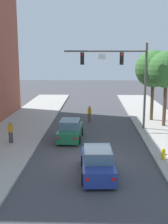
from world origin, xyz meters
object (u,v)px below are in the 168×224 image
at_px(car_lead_green, 70,130).
at_px(car_following_blue, 98,163).
at_px(fire_hydrant, 163,154).
at_px(street_tree_third, 154,69).
at_px(street_tree_second, 167,70).
at_px(traffic_signal_mast, 122,70).
at_px(pedestrian_sidewalk_left_walker, 11,131).
at_px(pedestrian_crossing_road, 89,113).

bearing_deg(car_lead_green, car_following_blue, -73.27).
distance_m(car_following_blue, fire_hydrant, 4.75).
distance_m(car_lead_green, car_following_blue, 7.28).
bearing_deg(street_tree_third, car_following_blue, -112.52).
bearing_deg(street_tree_second, car_lead_green, -153.65).
height_order(traffic_signal_mast, pedestrian_sidewalk_left_walker, traffic_signal_mast).
xyz_separation_m(traffic_signal_mast, fire_hydrant, (1.96, -7.82, -4.86)).
bearing_deg(pedestrian_crossing_road, traffic_signal_mast, -44.78).
xyz_separation_m(traffic_signal_mast, car_following_blue, (-2.21, -10.07, -4.65)).
height_order(car_lead_green, fire_hydrant, car_lead_green).
bearing_deg(fire_hydrant, pedestrian_crossing_road, 114.35).
relative_size(car_following_blue, pedestrian_crossing_road, 2.63).
distance_m(car_lead_green, street_tree_second, 10.43).
bearing_deg(street_tree_second, traffic_signal_mast, -165.49).
bearing_deg(street_tree_second, pedestrian_crossing_road, 165.58).
relative_size(pedestrian_crossing_road, street_tree_second, 0.24).
bearing_deg(car_following_blue, street_tree_second, 60.50).
xyz_separation_m(car_lead_green, pedestrian_sidewalk_left_walker, (-4.31, -1.67, 0.34)).
distance_m(traffic_signal_mast, pedestrian_sidewalk_left_walker, 10.75).
xyz_separation_m(fire_hydrant, street_tree_second, (2.13, 8.87, 4.81)).
relative_size(pedestrian_crossing_road, fire_hydrant, 2.28).
relative_size(traffic_signal_mast, pedestrian_sidewalk_left_walker, 4.57).
xyz_separation_m(car_lead_green, fire_hydrant, (6.27, -4.72, -0.22)).
bearing_deg(street_tree_third, pedestrian_sidewalk_left_walker, -145.51).
distance_m(traffic_signal_mast, pedestrian_crossing_road, 6.01).
relative_size(street_tree_second, street_tree_third, 0.98).
bearing_deg(pedestrian_crossing_road, pedestrian_sidewalk_left_walker, -127.09).
bearing_deg(pedestrian_sidewalk_left_walker, traffic_signal_mast, 28.95).
bearing_deg(car_following_blue, pedestrian_sidewalk_left_walker, 140.39).
xyz_separation_m(car_following_blue, street_tree_second, (6.30, 11.13, 4.59)).
relative_size(pedestrian_sidewalk_left_walker, pedestrian_crossing_road, 1.00).
distance_m(car_following_blue, street_tree_third, 15.38).
height_order(traffic_signal_mast, car_lead_green, traffic_signal_mast).
height_order(pedestrian_crossing_road, street_tree_third, street_tree_third).
relative_size(car_lead_green, pedestrian_crossing_road, 2.62).
relative_size(pedestrian_crossing_road, street_tree_third, 0.24).
bearing_deg(pedestrian_sidewalk_left_walker, street_tree_third, 34.49).
height_order(car_following_blue, street_tree_third, street_tree_third).
relative_size(car_following_blue, street_tree_third, 0.62).
distance_m(pedestrian_crossing_road, street_tree_second, 8.42).
distance_m(traffic_signal_mast, street_tree_second, 4.22).
height_order(traffic_signal_mast, street_tree_third, traffic_signal_mast).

